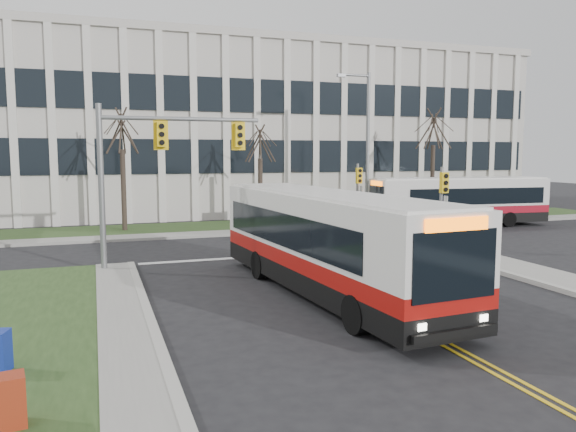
# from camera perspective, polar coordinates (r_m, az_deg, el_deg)

# --- Properties ---
(ground) EXTENTS (120.00, 120.00, 0.00)m
(ground) POSITION_cam_1_polar(r_m,az_deg,el_deg) (16.94, 8.18, -8.72)
(ground) COLOR black
(ground) RESTS_ON ground
(sidewalk_west) EXTENTS (1.20, 26.00, 0.14)m
(sidewalk_west) POSITION_cam_1_polar(r_m,az_deg,el_deg) (10.47, -15.13, -18.23)
(sidewalk_west) COLOR #9E9B93
(sidewalk_west) RESTS_ON ground
(sidewalk_cross) EXTENTS (44.00, 1.60, 0.14)m
(sidewalk_cross) POSITION_cam_1_polar(r_m,az_deg,el_deg) (32.55, 3.76, -1.28)
(sidewalk_cross) COLOR #9E9B93
(sidewalk_cross) RESTS_ON ground
(building_lawn) EXTENTS (44.00, 5.00, 0.12)m
(building_lawn) POSITION_cam_1_polar(r_m,az_deg,el_deg) (35.12, 1.98, -0.72)
(building_lawn) COLOR #2A431D
(building_lawn) RESTS_ON ground
(office_building) EXTENTS (40.00, 16.00, 12.00)m
(office_building) POSITION_cam_1_polar(r_m,az_deg,el_deg) (46.28, -3.39, 8.34)
(office_building) COLOR beige
(office_building) RESTS_ON ground
(mast_arm_signal) EXTENTS (6.11, 0.38, 6.20)m
(mast_arm_signal) POSITION_cam_1_polar(r_m,az_deg,el_deg) (21.77, -14.08, 5.83)
(mast_arm_signal) COLOR slate
(mast_arm_signal) RESTS_ON ground
(signal_pole_near) EXTENTS (0.34, 0.39, 3.80)m
(signal_pole_near) POSITION_cam_1_polar(r_m,az_deg,el_deg) (26.07, 15.42, 1.98)
(signal_pole_near) COLOR slate
(signal_pole_near) RESTS_ON ground
(signal_pole_far) EXTENTS (0.34, 0.39, 3.80)m
(signal_pole_far) POSITION_cam_1_polar(r_m,az_deg,el_deg) (33.41, 7.14, 3.07)
(signal_pole_far) COLOR slate
(signal_pole_far) RESTS_ON ground
(streetlight) EXTENTS (2.15, 0.25, 9.20)m
(streetlight) POSITION_cam_1_polar(r_m,az_deg,el_deg) (34.45, 7.86, 7.64)
(streetlight) COLOR slate
(streetlight) RESTS_ON ground
(directory_sign) EXTENTS (1.50, 0.12, 2.00)m
(directory_sign) POSITION_cam_1_polar(r_m,az_deg,el_deg) (33.71, -1.67, 0.88)
(directory_sign) COLOR slate
(directory_sign) RESTS_ON ground
(tree_left) EXTENTS (1.80, 1.80, 7.70)m
(tree_left) POSITION_cam_1_polar(r_m,az_deg,el_deg) (32.58, -16.53, 8.08)
(tree_left) COLOR #42352B
(tree_left) RESTS_ON ground
(tree_mid) EXTENTS (1.80, 1.80, 6.82)m
(tree_mid) POSITION_cam_1_polar(r_m,az_deg,el_deg) (34.09, -2.85, 7.19)
(tree_mid) COLOR #42352B
(tree_mid) RESTS_ON ground
(tree_right) EXTENTS (1.80, 1.80, 8.25)m
(tree_right) POSITION_cam_1_polar(r_m,az_deg,el_deg) (39.04, 14.58, 8.39)
(tree_right) COLOR #42352B
(tree_right) RESTS_ON ground
(bus_main) EXTENTS (3.46, 11.91, 3.13)m
(bus_main) POSITION_cam_1_polar(r_m,az_deg,el_deg) (17.45, 4.01, -2.96)
(bus_main) COLOR silver
(bus_main) RESTS_ON ground
(bus_cross) EXTENTS (10.99, 3.19, 2.89)m
(bus_cross) POSITION_cam_1_polar(r_m,az_deg,el_deg) (35.45, 17.02, 1.32)
(bus_cross) COLOR silver
(bus_cross) RESTS_ON ground
(newspaper_box_red) EXTENTS (0.56, 0.52, 0.95)m
(newspaper_box_red) POSITION_cam_1_polar(r_m,az_deg,el_deg) (10.25, -26.51, -16.79)
(newspaper_box_red) COLOR maroon
(newspaper_box_red) RESTS_ON ground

